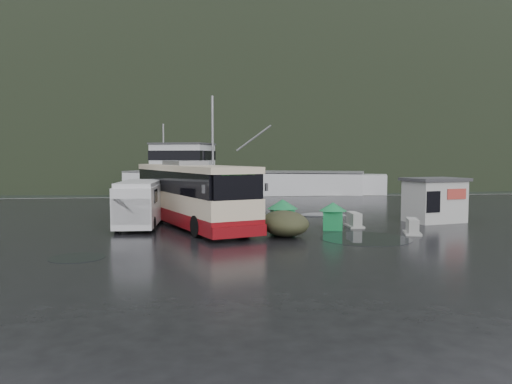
{
  "coord_description": "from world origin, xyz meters",
  "views": [
    {
      "loc": [
        -1.97,
        -24.44,
        3.54
      ],
      "look_at": [
        1.11,
        1.68,
        1.7
      ],
      "focal_mm": 35.0,
      "sensor_mm": 36.0,
      "label": 1
    }
  ],
  "objects": [
    {
      "name": "jersey_barrier_b",
      "position": [
        5.95,
        0.01,
        0.0
      ],
      "size": [
        0.8,
        1.5,
        0.73
      ],
      "primitive_type": null,
      "rotation": [
        0.0,
        0.0,
        -0.04
      ],
      "color": "#999993",
      "rests_on": "ground"
    },
    {
      "name": "ticket_kiosk",
      "position": [
        10.9,
        1.37,
        0.0
      ],
      "size": [
        3.55,
        2.99,
        2.41
      ],
      "primitive_type": null,
      "rotation": [
        0.0,
        0.0,
        0.23
      ],
      "color": "#B7B7B3",
      "rests_on": "ground"
    },
    {
      "name": "ground",
      "position": [
        0.0,
        0.0,
        0.0
      ],
      "size": [
        160.0,
        160.0,
        0.0
      ],
      "primitive_type": "plane",
      "color": "black",
      "rests_on": "ground"
    },
    {
      "name": "headland",
      "position": [
        10.0,
        250.0,
        0.0
      ],
      "size": [
        780.0,
        540.0,
        570.0
      ],
      "primitive_type": "ellipsoid",
      "color": "black",
      "rests_on": "ground"
    },
    {
      "name": "fishing_trawler",
      "position": [
        2.73,
        26.42,
        0.0
      ],
      "size": [
        28.87,
        15.56,
        11.38
      ],
      "primitive_type": null,
      "rotation": [
        0.0,
        0.0,
        -0.35
      ],
      "color": "silver",
      "rests_on": "ground"
    },
    {
      "name": "harbor_water",
      "position": [
        0.0,
        110.0,
        0.0
      ],
      "size": [
        300.0,
        180.0,
        0.02
      ],
      "primitive_type": "cube",
      "color": "black",
      "rests_on": "ground"
    },
    {
      "name": "jersey_barrier_a",
      "position": [
        7.87,
        -2.63,
        0.0
      ],
      "size": [
        1.1,
        1.57,
        0.71
      ],
      "primitive_type": null,
      "rotation": [
        0.0,
        0.0,
        -0.3
      ],
      "color": "#999993",
      "rests_on": "ground"
    },
    {
      "name": "waste_bin_right",
      "position": [
        4.6,
        -0.84,
        0.0
      ],
      "size": [
        1.2,
        1.2,
        1.34
      ],
      "primitive_type": null,
      "rotation": [
        0.0,
        0.0,
        -0.28
      ],
      "color": "#167C3E",
      "rests_on": "ground"
    },
    {
      "name": "waste_bin_left",
      "position": [
        2.15,
        -0.57,
        0.0
      ],
      "size": [
        1.1,
        1.1,
        1.49
      ],
      "primitive_type": null,
      "rotation": [
        0.0,
        0.0,
        0.03
      ],
      "color": "#167C3E",
      "rests_on": "ground"
    },
    {
      "name": "quay_edge",
      "position": [
        0.0,
        20.0,
        0.0
      ],
      "size": [
        160.0,
        0.6,
        1.5
      ],
      "primitive_type": "cube",
      "color": "#999993",
      "rests_on": "ground"
    },
    {
      "name": "coach_bus",
      "position": [
        -2.31,
        1.62,
        0.0
      ],
      "size": [
        6.97,
        12.2,
        3.37
      ],
      "primitive_type": null,
      "rotation": [
        0.0,
        0.0,
        0.36
      ],
      "color": "beige",
      "rests_on": "ground"
    },
    {
      "name": "dome_tent",
      "position": [
        1.91,
        -2.48,
        0.0
      ],
      "size": [
        2.56,
        3.23,
        1.14
      ],
      "primitive_type": null,
      "rotation": [
        0.0,
        0.0,
        0.18
      ],
      "color": "#353721",
      "rests_on": "ground"
    },
    {
      "name": "puddles",
      "position": [
        3.77,
        -1.55,
        0.01
      ],
      "size": [
        14.44,
        14.01,
        0.01
      ],
      "color": "black",
      "rests_on": "ground"
    },
    {
      "name": "white_van",
      "position": [
        -4.87,
        1.32,
        0.0
      ],
      "size": [
        2.15,
        5.7,
        2.35
      ],
      "primitive_type": null,
      "rotation": [
        0.0,
        0.0,
        -0.04
      ],
      "color": "silver",
      "rests_on": "ground"
    }
  ]
}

